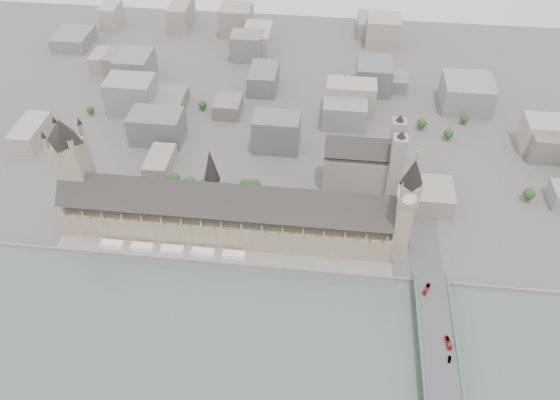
# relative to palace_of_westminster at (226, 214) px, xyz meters

# --- Properties ---
(ground) EXTENTS (900.00, 900.00, 0.00)m
(ground) POSITION_rel_palace_of_westminster_xyz_m (0.00, -19.70, -22.71)
(ground) COLOR #595651
(ground) RESTS_ON ground
(embankment_wall) EXTENTS (600.00, 1.50, 3.00)m
(embankment_wall) POSITION_rel_palace_of_westminster_xyz_m (0.00, -34.70, -21.21)
(embankment_wall) COLOR slate
(embankment_wall) RESTS_ON ground
(river_terrace) EXTENTS (270.00, 15.00, 2.00)m
(river_terrace) POSITION_rel_palace_of_westminster_xyz_m (0.00, -27.20, -21.71)
(river_terrace) COLOR slate
(river_terrace) RESTS_ON ground
(terrace_tents) EXTENTS (118.00, 7.00, 4.00)m
(terrace_tents) POSITION_rel_palace_of_westminster_xyz_m (-40.00, -26.70, -18.71)
(terrace_tents) COLOR white
(terrace_tents) RESTS_ON river_terrace
(palace_of_westminster) EXTENTS (265.00, 40.73, 55.44)m
(palace_of_westminster) POSITION_rel_palace_of_westminster_xyz_m (0.00, 0.00, 0.00)
(palace_of_westminster) COLOR gray
(palace_of_westminster) RESTS_ON ground
(elizabeth_tower) EXTENTS (17.00, 17.00, 107.50)m
(elizabeth_tower) POSITION_rel_palace_of_westminster_xyz_m (138.00, -11.70, 35.38)
(elizabeth_tower) COLOR gray
(elizabeth_tower) RESTS_ON ground
(victoria_tower) EXTENTS (30.00, 30.00, 100.00)m
(victoria_tower) POSITION_rel_palace_of_westminster_xyz_m (-122.00, 6.30, 32.50)
(victoria_tower) COLOR gray
(victoria_tower) RESTS_ON ground
(central_tower) EXTENTS (13.00, 13.00, 48.00)m
(central_tower) POSITION_rel_palace_of_westminster_xyz_m (-10.00, 6.30, 35.21)
(central_tower) COLOR gray
(central_tower) RESTS_ON ground
(westminster_bridge) EXTENTS (25.00, 325.00, 10.25)m
(westminster_bridge) POSITION_rel_palace_of_westminster_xyz_m (162.00, -107.20, -17.58)
(westminster_bridge) COLOR #474749
(westminster_bridge) RESTS_ON ground
(westminster_abbey) EXTENTS (68.00, 36.00, 64.00)m
(westminster_abbey) POSITION_rel_palace_of_westminster_xyz_m (110.92, 75.30, 2.38)
(westminster_abbey) COLOR gray
(westminster_abbey) RESTS_ON ground
(city_skyline_inland) EXTENTS (720.00, 360.00, 38.00)m
(city_skyline_inland) POSITION_rel_palace_of_westminster_xyz_m (0.00, 225.30, -3.71)
(city_skyline_inland) COLOR gray
(city_skyline_inland) RESTS_ON ground
(park_trees) EXTENTS (110.00, 30.00, 15.00)m
(park_trees) POSITION_rel_palace_of_westminster_xyz_m (-10.00, 40.30, -15.21)
(park_trees) COLOR #203F16
(park_trees) RESTS_ON ground
(red_bus_north) EXTENTS (6.73, 10.93, 3.02)m
(red_bus_north) POSITION_rel_palace_of_westminster_xyz_m (157.69, -50.30, -10.95)
(red_bus_north) COLOR red
(red_bus_north) RESTS_ON westminster_bridge
(red_bus_south) EXTENTS (3.90, 10.69, 2.91)m
(red_bus_south) POSITION_rel_palace_of_westminster_xyz_m (168.23, -94.57, -11.00)
(red_bus_south) COLOR red
(red_bus_south) RESTS_ON westminster_bridge
(car_silver) EXTENTS (2.75, 5.22, 1.64)m
(car_silver) POSITION_rel_palace_of_westminster_xyz_m (167.91, -106.69, -11.64)
(car_silver) COLOR gray
(car_silver) RESTS_ON westminster_bridge
(car_approach) EXTENTS (3.27, 5.72, 1.56)m
(car_approach) POSITION_rel_palace_of_westminster_xyz_m (165.48, 40.30, -11.67)
(car_approach) COLOR gray
(car_approach) RESTS_ON westminster_bridge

